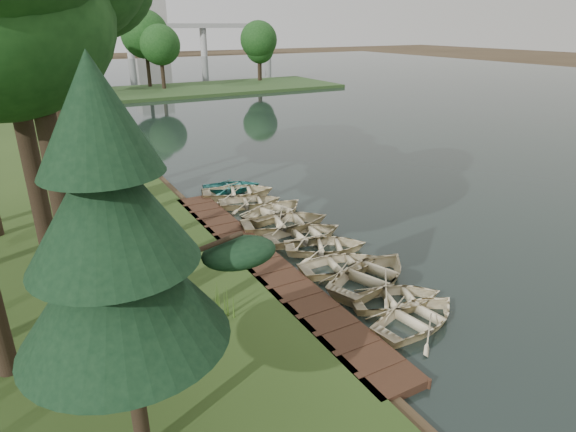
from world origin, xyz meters
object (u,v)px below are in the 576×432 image
rowboat_0 (418,315)px  stored_rowboat (82,207)px  boardwalk (261,263)px  rowboat_1 (397,297)px  rowboat_2 (372,273)px  pine_tree (113,238)px

rowboat_0 → stored_rowboat: (-7.63, 13.94, 0.31)m
boardwalk → rowboat_1: (2.61, -4.65, 0.22)m
rowboat_0 → stored_rowboat: bearing=19.5°
stored_rowboat → rowboat_2: bearing=-109.5°
rowboat_0 → rowboat_2: rowboat_2 is taller
rowboat_0 → boardwalk: bearing=13.6°
pine_tree → rowboat_2: bearing=22.2°
stored_rowboat → pine_tree: bearing=-148.0°
boardwalk → pine_tree: pine_tree is taller
boardwalk → pine_tree: 10.30m
boardwalk → rowboat_2: (2.81, -3.11, 0.30)m
pine_tree → boardwalk: bearing=48.2°
boardwalk → rowboat_0: size_ratio=4.90×
rowboat_2 → stored_rowboat: 13.81m
rowboat_2 → stored_rowboat: (-8.01, 11.25, 0.24)m
rowboat_2 → pine_tree: size_ratio=0.49×
rowboat_1 → pine_tree: 10.06m
rowboat_2 → pine_tree: 10.62m
rowboat_2 → boardwalk: bearing=21.3°
rowboat_0 → pine_tree: 9.73m
boardwalk → pine_tree: bearing=-131.8°
boardwalk → rowboat_0: rowboat_0 is taller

